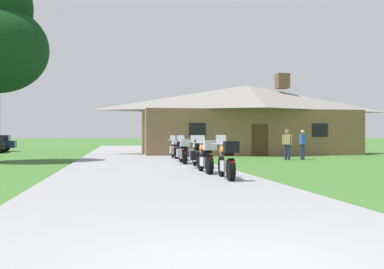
{
  "coord_description": "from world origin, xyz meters",
  "views": [
    {
      "loc": [
        -1.08,
        -4.42,
        1.33
      ],
      "look_at": [
        2.34,
        17.26,
        1.4
      ],
      "focal_mm": 43.92,
      "sensor_mm": 36.0,
      "label": 1
    }
  ],
  "objects_px": {
    "motorcycle_blue_fourth_in_row": "(184,152)",
    "motorcycle_silver_farthest_in_row": "(175,149)",
    "motorcycle_silver_third_in_row": "(198,154)",
    "motorcycle_orange_fifth_in_row": "(181,150)",
    "motorcycle_orange_nearest_to_camera": "(227,160)",
    "bystander_tan_shirt_beside_signpost": "(287,143)",
    "bystander_blue_shirt_near_lodge": "(303,143)",
    "motorcycle_orange_second_in_row": "(206,157)"
  },
  "relations": [
    {
      "from": "motorcycle_blue_fourth_in_row",
      "to": "motorcycle_silver_farthest_in_row",
      "type": "relative_size",
      "value": 1.0
    },
    {
      "from": "motorcycle_silver_third_in_row",
      "to": "motorcycle_blue_fourth_in_row",
      "type": "xyz_separation_m",
      "value": [
        -0.21,
        2.67,
        0.0
      ]
    },
    {
      "from": "motorcycle_blue_fourth_in_row",
      "to": "motorcycle_orange_fifth_in_row",
      "type": "bearing_deg",
      "value": 86.57
    },
    {
      "from": "motorcycle_orange_nearest_to_camera",
      "to": "motorcycle_silver_farthest_in_row",
      "type": "height_order",
      "value": "same"
    },
    {
      "from": "motorcycle_blue_fourth_in_row",
      "to": "bystander_tan_shirt_beside_signpost",
      "type": "xyz_separation_m",
      "value": [
        6.23,
        3.37,
        0.34
      ]
    },
    {
      "from": "motorcycle_silver_third_in_row",
      "to": "bystander_blue_shirt_near_lodge",
      "type": "distance_m",
      "value": 9.43
    },
    {
      "from": "motorcycle_orange_second_in_row",
      "to": "bystander_blue_shirt_near_lodge",
      "type": "xyz_separation_m",
      "value": [
        7.22,
        9.14,
        0.31
      ]
    },
    {
      "from": "motorcycle_orange_second_in_row",
      "to": "motorcycle_blue_fourth_in_row",
      "type": "relative_size",
      "value": 1.0
    },
    {
      "from": "bystander_blue_shirt_near_lodge",
      "to": "bystander_tan_shirt_beside_signpost",
      "type": "xyz_separation_m",
      "value": [
        -0.99,
        -0.26,
        0.02
      ]
    },
    {
      "from": "motorcycle_silver_farthest_in_row",
      "to": "bystander_blue_shirt_near_lodge",
      "type": "distance_m",
      "value": 7.14
    },
    {
      "from": "bystander_tan_shirt_beside_signpost",
      "to": "motorcycle_orange_fifth_in_row",
      "type": "bearing_deg",
      "value": 37.69
    },
    {
      "from": "bystander_blue_shirt_near_lodge",
      "to": "motorcycle_silver_third_in_row",
      "type": "bearing_deg",
      "value": -52.29
    },
    {
      "from": "motorcycle_orange_second_in_row",
      "to": "motorcycle_orange_fifth_in_row",
      "type": "bearing_deg",
      "value": 87.17
    },
    {
      "from": "motorcycle_orange_fifth_in_row",
      "to": "bystander_tan_shirt_beside_signpost",
      "type": "relative_size",
      "value": 1.24
    },
    {
      "from": "motorcycle_orange_fifth_in_row",
      "to": "motorcycle_blue_fourth_in_row",
      "type": "bearing_deg",
      "value": -88.9
    },
    {
      "from": "bystander_tan_shirt_beside_signpost",
      "to": "motorcycle_orange_nearest_to_camera",
      "type": "bearing_deg",
      "value": 91.65
    },
    {
      "from": "motorcycle_silver_third_in_row",
      "to": "motorcycle_orange_fifth_in_row",
      "type": "bearing_deg",
      "value": 91.19
    },
    {
      "from": "bystander_blue_shirt_near_lodge",
      "to": "bystander_tan_shirt_beside_signpost",
      "type": "distance_m",
      "value": 1.03
    },
    {
      "from": "motorcycle_orange_nearest_to_camera",
      "to": "motorcycle_orange_second_in_row",
      "type": "bearing_deg",
      "value": 96.47
    },
    {
      "from": "motorcycle_orange_fifth_in_row",
      "to": "bystander_blue_shirt_near_lodge",
      "type": "distance_m",
      "value": 7.12
    },
    {
      "from": "motorcycle_orange_nearest_to_camera",
      "to": "motorcycle_silver_third_in_row",
      "type": "height_order",
      "value": "same"
    },
    {
      "from": "motorcycle_orange_fifth_in_row",
      "to": "bystander_blue_shirt_near_lodge",
      "type": "height_order",
      "value": "bystander_blue_shirt_near_lodge"
    },
    {
      "from": "motorcycle_orange_nearest_to_camera",
      "to": "motorcycle_silver_third_in_row",
      "type": "distance_m",
      "value": 5.19
    },
    {
      "from": "motorcycle_orange_second_in_row",
      "to": "motorcycle_orange_fifth_in_row",
      "type": "xyz_separation_m",
      "value": [
        0.2,
        8.06,
        -0.01
      ]
    },
    {
      "from": "motorcycle_silver_third_in_row",
      "to": "motorcycle_orange_fifth_in_row",
      "type": "height_order",
      "value": "same"
    },
    {
      "from": "motorcycle_silver_third_in_row",
      "to": "bystander_tan_shirt_beside_signpost",
      "type": "height_order",
      "value": "bystander_tan_shirt_beside_signpost"
    },
    {
      "from": "motorcycle_orange_second_in_row",
      "to": "motorcycle_blue_fourth_in_row",
      "type": "height_order",
      "value": "same"
    },
    {
      "from": "motorcycle_orange_second_in_row",
      "to": "motorcycle_silver_farthest_in_row",
      "type": "bearing_deg",
      "value": 87.36
    },
    {
      "from": "motorcycle_blue_fourth_in_row",
      "to": "bystander_blue_shirt_near_lodge",
      "type": "height_order",
      "value": "bystander_blue_shirt_near_lodge"
    },
    {
      "from": "motorcycle_silver_farthest_in_row",
      "to": "bystander_blue_shirt_near_lodge",
      "type": "relative_size",
      "value": 1.25
    },
    {
      "from": "motorcycle_orange_nearest_to_camera",
      "to": "motorcycle_blue_fourth_in_row",
      "type": "relative_size",
      "value": 1.0
    },
    {
      "from": "motorcycle_orange_second_in_row",
      "to": "motorcycle_orange_fifth_in_row",
      "type": "height_order",
      "value": "same"
    },
    {
      "from": "motorcycle_orange_second_in_row",
      "to": "motorcycle_orange_nearest_to_camera",
      "type": "bearing_deg",
      "value": -86.86
    },
    {
      "from": "motorcycle_orange_second_in_row",
      "to": "bystander_tan_shirt_beside_signpost",
      "type": "distance_m",
      "value": 10.86
    },
    {
      "from": "motorcycle_orange_nearest_to_camera",
      "to": "motorcycle_silver_farthest_in_row",
      "type": "distance_m",
      "value": 12.86
    },
    {
      "from": "motorcycle_orange_fifth_in_row",
      "to": "motorcycle_orange_nearest_to_camera",
      "type": "bearing_deg",
      "value": -84.55
    },
    {
      "from": "motorcycle_silver_farthest_in_row",
      "to": "motorcycle_orange_fifth_in_row",
      "type": "bearing_deg",
      "value": -92.45
    },
    {
      "from": "motorcycle_orange_second_in_row",
      "to": "motorcycle_orange_fifth_in_row",
      "type": "relative_size",
      "value": 1.0
    },
    {
      "from": "motorcycle_orange_fifth_in_row",
      "to": "bystander_blue_shirt_near_lodge",
      "type": "bearing_deg",
      "value": 14.25
    },
    {
      "from": "motorcycle_orange_second_in_row",
      "to": "motorcycle_silver_third_in_row",
      "type": "xyz_separation_m",
      "value": [
        0.22,
        2.84,
        -0.01
      ]
    },
    {
      "from": "motorcycle_orange_nearest_to_camera",
      "to": "motorcycle_orange_second_in_row",
      "type": "height_order",
      "value": "same"
    },
    {
      "from": "motorcycle_blue_fourth_in_row",
      "to": "motorcycle_silver_farthest_in_row",
      "type": "height_order",
      "value": "same"
    }
  ]
}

